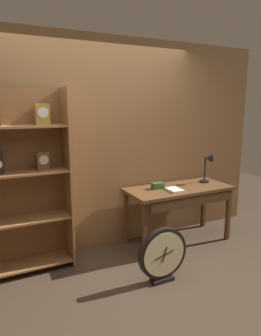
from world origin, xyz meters
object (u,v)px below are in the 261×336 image
at_px(round_clock_large, 163,255).
at_px(toolbox_small, 158,186).
at_px(open_repair_manual, 175,190).
at_px(desk_lamp, 209,164).
at_px(workbench, 180,194).

bearing_deg(round_clock_large, toolbox_small, 62.24).
distance_m(toolbox_small, open_repair_manual, 0.23).
bearing_deg(toolbox_small, desk_lamp, -2.22).
bearing_deg(open_repair_manual, round_clock_large, -128.88).
xyz_separation_m(desk_lamp, round_clock_large, (-1.21, -0.76, -0.70)).
height_order(toolbox_small, open_repair_manual, toolbox_small).
xyz_separation_m(toolbox_small, round_clock_large, (-0.42, -0.79, -0.49)).
bearing_deg(open_repair_manual, desk_lamp, 15.99).
relative_size(workbench, toolbox_small, 8.83).
distance_m(desk_lamp, toolbox_small, 0.82).
relative_size(workbench, open_repair_manual, 6.28).
xyz_separation_m(toolbox_small, open_repair_manual, (0.13, -0.18, -0.03)).
bearing_deg(workbench, open_repair_manual, -149.75).
distance_m(desk_lamp, open_repair_manual, 0.72).
bearing_deg(round_clock_large, open_repair_manual, 48.03).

